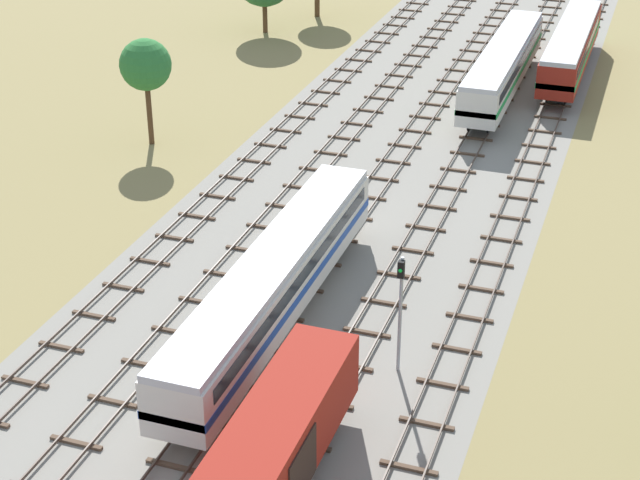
{
  "coord_description": "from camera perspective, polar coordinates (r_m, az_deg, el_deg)",
  "views": [
    {
      "loc": [
        15.86,
        0.71,
        26.64
      ],
      "look_at": [
        0.0,
        46.41,
        1.5
      ],
      "focal_mm": 56.32,
      "sensor_mm": 36.0,
      "label": 1
    }
  ],
  "objects": [
    {
      "name": "track_centre",
      "position": [
        63.25,
        6.99,
        2.47
      ],
      "size": [
        2.4,
        126.0,
        0.29
      ],
      "color": "#47382D",
      "rests_on": "ground"
    },
    {
      "name": "track_centre_left",
      "position": [
        64.21,
        3.1,
        3.04
      ],
      "size": [
        2.4,
        126.0,
        0.29
      ],
      "color": "#47382D",
      "rests_on": "ground"
    },
    {
      "name": "diesel_railcar_centre_right_midfar",
      "position": [
        87.26,
        14.08,
        10.66
      ],
      "size": [
        2.96,
        20.5,
        3.8
      ],
      "color": "maroon",
      "rests_on": "ground"
    },
    {
      "name": "track_left",
      "position": [
        65.45,
        -0.66,
        3.57
      ],
      "size": [
        2.4,
        126.0,
        0.29
      ],
      "color": "#47382D",
      "rests_on": "ground"
    },
    {
      "name": "lineside_tree_1",
      "position": [
        70.32,
        -9.89,
        9.75
      ],
      "size": [
        3.57,
        3.57,
        7.56
      ],
      "color": "#4C331E",
      "rests_on": "ground"
    },
    {
      "name": "passenger_coach_centre_left_near",
      "position": [
        48.4,
        -2.64,
        -2.34
      ],
      "size": [
        2.96,
        22.0,
        3.8
      ],
      "color": "beige",
      "rests_on": "ground"
    },
    {
      "name": "track_centre_right",
      "position": [
        62.6,
        10.98,
        1.88
      ],
      "size": [
        2.4,
        126.0,
        0.29
      ],
      "color": "#47382D",
      "rests_on": "ground"
    },
    {
      "name": "ground_plane",
      "position": [
        63.39,
        2.85,
        2.57
      ],
      "size": [
        480.0,
        480.0,
        0.0
      ],
      "primitive_type": "plane",
      "color": "olive"
    },
    {
      "name": "ballast_bed",
      "position": [
        63.39,
        2.85,
        2.58
      ],
      "size": [
        21.87,
        176.0,
        0.01
      ],
      "primitive_type": "cube",
      "color": "gray",
      "rests_on": "ground"
    },
    {
      "name": "freight_boxcar_centre_nearest",
      "position": [
        37.85,
        -3.06,
        -12.31
      ],
      "size": [
        2.87,
        14.0,
        3.6
      ],
      "color": "maroon",
      "rests_on": "ground"
    },
    {
      "name": "passenger_coach_centre_mid",
      "position": [
        81.33,
        10.38,
        9.83
      ],
      "size": [
        2.96,
        22.0,
        3.8
      ],
      "color": "beige",
      "rests_on": "ground"
    },
    {
      "name": "signal_post_nearest",
      "position": [
        44.73,
        4.59,
        -3.48
      ],
      "size": [
        0.28,
        0.47,
        5.89
      ],
      "color": "gray",
      "rests_on": "ground"
    },
    {
      "name": "track_far_left",
      "position": [
        66.97,
        -4.27,
        4.07
      ],
      "size": [
        2.4,
        126.0,
        0.29
      ],
      "color": "#47382D",
      "rests_on": "ground"
    }
  ]
}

